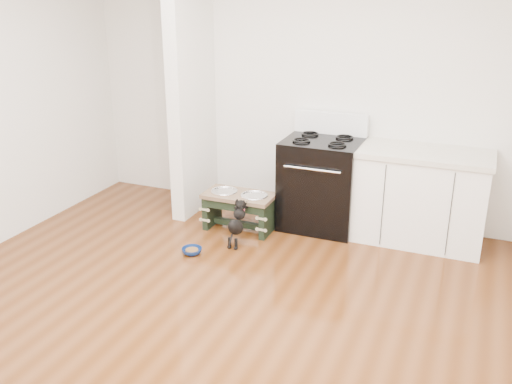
% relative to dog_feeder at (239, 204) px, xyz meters
% --- Properties ---
extents(ground, '(5.00, 5.00, 0.00)m').
position_rel_dog_feeder_xyz_m(ground, '(0.48, -1.74, -0.28)').
color(ground, '#4B250D').
rests_on(ground, ground).
extents(room_shell, '(5.00, 5.00, 5.00)m').
position_rel_dog_feeder_xyz_m(room_shell, '(0.48, -1.74, 1.34)').
color(room_shell, silver).
rests_on(room_shell, ground).
extents(partition_wall, '(0.15, 0.80, 2.70)m').
position_rel_dog_feeder_xyz_m(partition_wall, '(-0.69, 0.36, 1.07)').
color(partition_wall, silver).
rests_on(partition_wall, ground).
extents(oven_range, '(0.76, 0.69, 1.14)m').
position_rel_dog_feeder_xyz_m(oven_range, '(0.73, 0.42, 0.20)').
color(oven_range, black).
rests_on(oven_range, ground).
extents(cabinet_run, '(1.24, 0.64, 0.91)m').
position_rel_dog_feeder_xyz_m(cabinet_run, '(1.71, 0.44, 0.18)').
color(cabinet_run, white).
rests_on(cabinet_run, ground).
extents(dog_feeder, '(0.71, 0.38, 0.40)m').
position_rel_dog_feeder_xyz_m(dog_feeder, '(0.00, 0.00, 0.00)').
color(dog_feeder, black).
rests_on(dog_feeder, ground).
extents(puppy, '(0.12, 0.36, 0.43)m').
position_rel_dog_feeder_xyz_m(puppy, '(0.13, -0.33, -0.04)').
color(puppy, black).
rests_on(puppy, ground).
extents(floor_bowl, '(0.20, 0.20, 0.06)m').
position_rel_dog_feeder_xyz_m(floor_bowl, '(-0.18, -0.68, -0.25)').
color(floor_bowl, navy).
rests_on(floor_bowl, ground).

